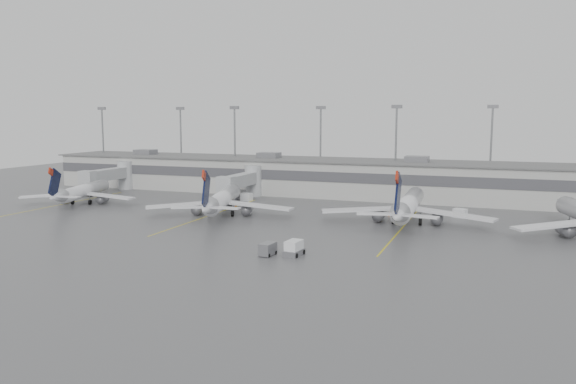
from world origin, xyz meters
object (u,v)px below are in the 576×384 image
(jet_far_left, at_px, (82,191))
(jet_mid_right, at_px, (408,205))
(jet_mid_left, at_px, (221,199))
(baggage_tug, at_px, (294,250))

(jet_far_left, height_order, jet_mid_right, jet_mid_right)
(jet_far_left, distance_m, jet_mid_left, 33.51)
(jet_mid_left, bearing_deg, jet_mid_right, -9.19)
(baggage_tug, bearing_deg, jet_mid_left, 140.07)
(jet_far_left, xyz_separation_m, baggage_tug, (55.90, -25.29, -1.95))
(jet_mid_left, xyz_separation_m, jet_mid_right, (32.98, 3.96, 0.20))
(jet_far_left, distance_m, baggage_tug, 61.39)
(jet_mid_right, bearing_deg, jet_far_left, 179.37)
(jet_mid_left, height_order, jet_mid_right, jet_mid_right)
(jet_mid_left, xyz_separation_m, baggage_tug, (22.46, -23.11, -2.26))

